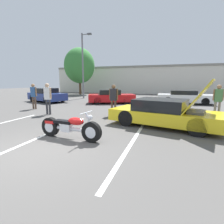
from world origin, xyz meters
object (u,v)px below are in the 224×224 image
Objects in this scene: tree_background at (79,66)px; spectator_far_lot at (114,97)px; spectator_by_show_car at (48,96)px; spectator_near_motorcycle at (218,98)px; show_car_hood_open at (165,113)px; parked_car_mid_row at (111,97)px; motorcycle at (70,127)px; parked_car_left_row at (47,95)px; light_pole at (83,63)px; parked_car_right_row at (185,97)px; spectator_midground at (34,94)px.

tree_background is 17.69m from spectator_far_lot.
spectator_near_motorcycle is at bearing 13.01° from spectator_by_show_car.
spectator_far_lot is at bearing -55.31° from tree_background.
parked_car_mid_row is (-4.81, 7.06, -0.01)m from show_car_hood_open.
spectator_by_show_car is (6.15, -15.23, -3.13)m from tree_background.
parked_car_mid_row is (-1.83, 9.85, 0.17)m from motorcycle.
show_car_hood_open is at bearing -51.39° from tree_background.
parked_car_left_row is 2.52× the size of spectator_near_motorcycle.
tree_background is at bearing 122.78° from motorcycle.
tree_background is 1.54× the size of parked_car_mid_row.
parked_car_left_row is at bearing -79.91° from tree_background.
spectator_far_lot is at bearing 163.55° from show_car_hood_open.
show_car_hood_open reaches higher than parked_car_mid_row.
spectator_by_show_car is at bearing -166.99° from spectator_near_motorcycle.
light_pole is 11.38m from parked_car_right_row.
parked_car_right_row is 1.06× the size of parked_car_left_row.
parked_car_left_row is (-1.74, -4.36, -3.33)m from light_pole.
spectator_midground is (-4.11, -4.89, 0.49)m from parked_car_mid_row.
show_car_hood_open is 6.67m from spectator_by_show_car.
light_pole is 4.06× the size of spectator_near_motorcycle.
parked_car_mid_row is at bearing 109.90° from spectator_far_lot.
parked_car_right_row is 12.73m from parked_car_left_row.
spectator_near_motorcycle is at bearing 61.29° from show_car_hood_open.
spectator_midground is at bearing -179.82° from show_car_hood_open.
motorcycle is 10.02m from parked_car_mid_row.
motorcycle is (9.79, -18.77, -3.82)m from tree_background.
light_pole is 14.42m from show_car_hood_open.
tree_background is at bearing 122.56° from light_pole.
spectator_near_motorcycle is (2.64, 2.88, 0.47)m from show_car_hood_open.
spectator_by_show_car is at bearing -74.76° from light_pole.
tree_background is 3.83× the size of spectator_midground.
parked_car_left_row is 6.99m from spectator_by_show_car.
show_car_hood_open is (9.27, -10.52, -3.38)m from light_pole.
spectator_near_motorcycle is at bearing 3.54° from spectator_midground.
spectator_midground is at bearing 148.35° from spectator_by_show_car.
spectator_by_show_car is (2.66, -9.77, -2.86)m from light_pole.
parked_car_mid_row is at bearing 74.06° from spectator_by_show_car.
tree_background is 3.73× the size of spectator_by_show_car.
light_pole is 1.52× the size of parked_car_right_row.
spectator_far_lot is (-2.85, 1.67, 0.47)m from show_car_hood_open.
spectator_midground is at bearing -87.57° from light_pole.
spectator_near_motorcycle is 1.00× the size of spectator_far_lot.
parked_car_mid_row is at bearing 105.78° from motorcycle.
spectator_midground is (0.35, -8.35, -2.89)m from light_pole.
show_car_hood_open is at bearing -6.42° from spectator_by_show_car.
tree_background is at bearing 139.63° from spectator_near_motorcycle.
light_pole is 3.93× the size of spectator_by_show_car.
spectator_near_motorcycle is 0.97× the size of spectator_by_show_car.
spectator_far_lot reaches higher than parked_car_right_row.
show_car_hood_open is at bearing -100.78° from parked_car_right_row.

